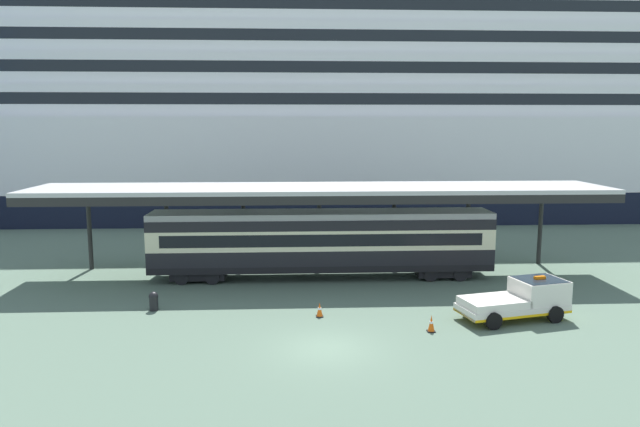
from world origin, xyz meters
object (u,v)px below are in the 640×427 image
Objects in this scene: train_carriage at (322,241)px; service_truck at (522,298)px; traffic_cone_mid at (320,310)px; quay_bollard at (154,300)px; traffic_cone_near at (431,324)px; cruise_ship at (407,90)px.

train_carriage is 12.26m from service_truck.
traffic_cone_mid is 8.41m from quay_bollard.
quay_bollard reaches higher than traffic_cone_near.
cruise_ship reaches higher than traffic_cone_mid.
train_carriage is at bearing 86.32° from traffic_cone_mid.
quay_bollard is (-8.29, 1.39, 0.17)m from traffic_cone_mid.
traffic_cone_near is at bearing -25.38° from traffic_cone_mid.
service_truck reaches higher than traffic_cone_mid.
cruise_ship is 43.68m from traffic_cone_near.
quay_bollard is (-18.00, 2.10, -0.47)m from service_truck.
traffic_cone_near reaches higher than traffic_cone_mid.
train_carriage is 10.67m from quay_bollard.
cruise_ship reaches higher than service_truck.
traffic_cone_mid is at bearing 154.62° from traffic_cone_near.
traffic_cone_mid is at bearing -106.77° from cruise_ship.
traffic_cone_near is at bearing -65.01° from train_carriage.
traffic_cone_near is at bearing -99.35° from cruise_ship.
train_carriage is 3.69× the size of service_truck.
cruise_ship is 24.54× the size of service_truck.
traffic_cone_mid is at bearing 175.85° from service_truck.
cruise_ship is 141.38× the size of quay_bollard.
cruise_ship is 41.46m from service_truck.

